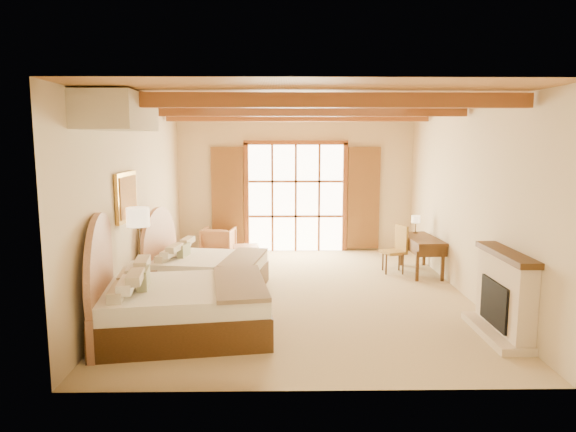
{
  "coord_description": "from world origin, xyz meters",
  "views": [
    {
      "loc": [
        -0.37,
        -8.54,
        2.59
      ],
      "look_at": [
        -0.23,
        0.2,
        1.31
      ],
      "focal_mm": 32.0,
      "sensor_mm": 36.0,
      "label": 1
    }
  ],
  "objects_px": {
    "bed_far": "(200,268)",
    "armchair": "(218,242)",
    "bed_near": "(172,302)",
    "desk": "(421,254)",
    "nightstand": "(138,296)"
  },
  "relations": [
    {
      "from": "armchair",
      "to": "desk",
      "type": "relative_size",
      "value": 0.53
    },
    {
      "from": "bed_near",
      "to": "bed_far",
      "type": "bearing_deg",
      "value": 80.18
    },
    {
      "from": "bed_near",
      "to": "nightstand",
      "type": "distance_m",
      "value": 0.98
    },
    {
      "from": "bed_near",
      "to": "armchair",
      "type": "relative_size",
      "value": 3.43
    },
    {
      "from": "nightstand",
      "to": "armchair",
      "type": "bearing_deg",
      "value": 74.48
    },
    {
      "from": "bed_far",
      "to": "armchair",
      "type": "height_order",
      "value": "bed_far"
    },
    {
      "from": "nightstand",
      "to": "desk",
      "type": "distance_m",
      "value": 5.5
    },
    {
      "from": "bed_far",
      "to": "armchair",
      "type": "xyz_separation_m",
      "value": [
        0.01,
        2.64,
        -0.05
      ]
    },
    {
      "from": "bed_near",
      "to": "armchair",
      "type": "xyz_separation_m",
      "value": [
        0.06,
        4.78,
        -0.12
      ]
    },
    {
      "from": "armchair",
      "to": "nightstand",
      "type": "bearing_deg",
      "value": 87.37
    },
    {
      "from": "bed_near",
      "to": "nightstand",
      "type": "height_order",
      "value": "bed_near"
    },
    {
      "from": "bed_near",
      "to": "nightstand",
      "type": "relative_size",
      "value": 3.89
    },
    {
      "from": "bed_near",
      "to": "desk",
      "type": "distance_m",
      "value": 5.31
    },
    {
      "from": "bed_near",
      "to": "bed_far",
      "type": "xyz_separation_m",
      "value": [
        0.06,
        2.14,
        -0.06
      ]
    },
    {
      "from": "desk",
      "to": "bed_far",
      "type": "bearing_deg",
      "value": -169.79
    }
  ]
}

